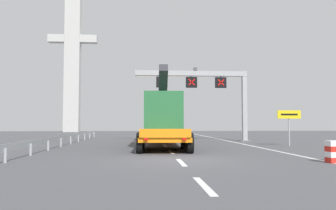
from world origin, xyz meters
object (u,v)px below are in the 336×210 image
Objects in this scene: heavy_haul_truck_orange at (162,118)px; bridge_pylon_distant at (73,55)px; overhead_lane_gantry at (207,85)px; exit_sign_yellow at (289,119)px.

heavy_haul_truck_orange is 0.50× the size of bridge_pylon_distant.
overhead_lane_gantry is 8.72m from exit_sign_yellow.
exit_sign_yellow is 0.09× the size of bridge_pylon_distant.
bridge_pylon_distant is at bearing 110.71° from heavy_haul_truck_orange.
bridge_pylon_distant is at bearing 118.97° from overhead_lane_gantry.
overhead_lane_gantry reaches higher than exit_sign_yellow.
overhead_lane_gantry reaches higher than heavy_haul_truck_orange.
bridge_pylon_distant reaches higher than heavy_haul_truck_orange.
heavy_haul_truck_orange is at bearing -69.29° from bridge_pylon_distant.
overhead_lane_gantry is 0.73× the size of heavy_haul_truck_orange.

